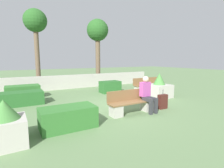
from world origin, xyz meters
name	(u,v)px	position (x,y,z in m)	size (l,w,h in m)	color
ground_plane	(118,107)	(0.00, 0.00, 0.00)	(60.00, 60.00, 0.00)	#607F51
perimeter_wall	(76,81)	(0.00, 5.49, 0.46)	(11.92, 0.30, 0.92)	#B7B2A8
bench_front	(132,104)	(-0.05, -1.00, 0.33)	(1.85, 0.48, 0.85)	brown
bench_left_side	(147,86)	(3.34, 1.97, 0.33)	(1.90, 0.49, 0.85)	brown
person_seated_man	(147,92)	(0.57, -1.13, 0.74)	(0.38, 0.63, 1.34)	#333338
hedge_block_near_left	(23,98)	(-3.44, 2.37, 0.29)	(1.67, 0.87, 0.58)	#286028
hedge_block_near_right	(23,92)	(-3.35, 3.81, 0.33)	(1.59, 0.87, 0.65)	#33702D
hedge_block_mid_left	(110,87)	(1.26, 2.92, 0.34)	(1.16, 0.75, 0.68)	#286028
hedge_block_mid_right	(68,117)	(-2.47, -1.19, 0.31)	(1.56, 0.83, 0.62)	#33702D
planter_corner_left	(159,88)	(2.82, 0.50, 0.48)	(1.06, 1.06, 1.26)	#B7B2A8
planter_corner_right	(5,126)	(-4.01, -1.53, 0.48)	(0.88, 0.88, 1.09)	#B7B2A8
suitcase	(163,102)	(1.38, -1.14, 0.29)	(0.40, 0.19, 0.78)	#471E19
tree_leftmost	(35,24)	(-2.15, 7.08, 4.30)	(1.53, 1.53, 5.31)	brown
tree_center_left	(98,33)	(2.17, 6.47, 3.96)	(1.65, 1.65, 5.00)	brown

